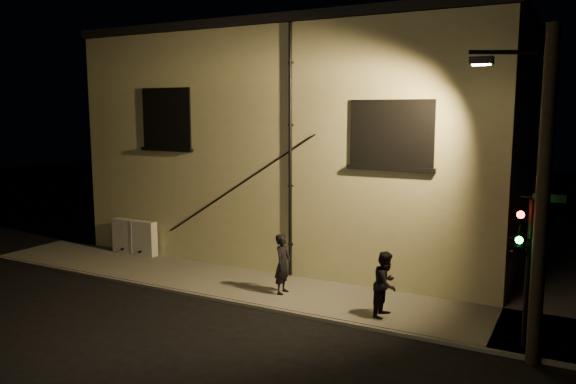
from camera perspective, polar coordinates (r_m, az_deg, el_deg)
The scene contains 8 objects.
ground at distance 16.02m, azimuth 1.06°, elevation -12.44°, with size 90.00×90.00×0.00m, color black.
sidewalk at distance 19.43m, azimuth 10.29°, elevation -8.64°, with size 21.00×16.00×0.12m.
building at distance 24.44m, azimuth 4.40°, elevation 5.27°, with size 16.20×12.23×8.80m.
utility_cabinet at distance 22.74m, azimuth -15.33°, elevation -4.43°, with size 2.03×0.34×1.34m, color beige.
pedestrian_a at distance 17.23m, azimuth -0.55°, elevation -7.31°, with size 0.67×0.44×1.84m, color black.
pedestrian_b at distance 15.60m, azimuth 9.90°, elevation -9.19°, with size 0.87×0.68×1.80m, color black.
traffic_signal at distance 14.06m, azimuth 22.46°, elevation -4.94°, with size 1.17×2.14×3.68m.
streetlamp_pole at distance 13.43m, azimuth 24.16°, elevation 0.21°, with size 2.03×1.40×7.48m.
Camera 1 is at (6.78, -13.37, 5.65)m, focal length 35.00 mm.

